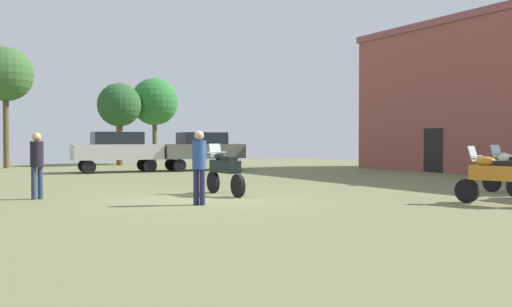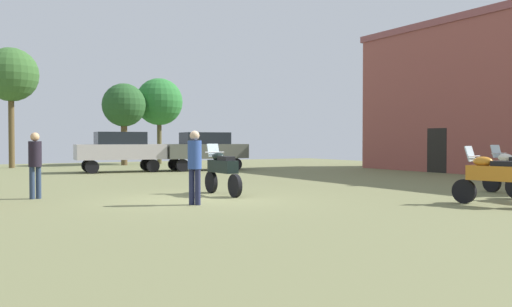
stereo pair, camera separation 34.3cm
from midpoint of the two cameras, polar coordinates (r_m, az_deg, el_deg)
The scene contains 10 objects.
ground_plane at distance 14.47m, azimuth -5.39°, elevation -4.93°, with size 44.00×52.00×0.02m.
motorcycle_3 at distance 14.29m, azimuth 24.44°, elevation -2.24°, with size 0.75×2.10×1.44m.
motorcycle_6 at distance 15.65m, azimuth -2.97°, elevation -1.74°, with size 0.62×2.16×1.48m.
car_1 at distance 28.58m, azimuth -5.08°, elevation 0.56°, with size 4.44×2.15×2.00m.
car_2 at distance 27.60m, azimuth -13.79°, elevation 0.50°, with size 4.45×2.20×2.00m.
person_1 at distance 13.26m, azimuth -5.76°, elevation -0.83°, with size 0.47×0.47×1.82m.
person_2 at distance 15.66m, azimuth -21.72°, elevation -0.64°, with size 0.40×0.40×1.80m.
tree_3 at distance 35.42m, azimuth -13.51°, elevation 4.92°, with size 2.75×2.75×5.21m.
tree_4 at distance 36.94m, azimuth -9.93°, elevation 5.37°, with size 3.15×3.15×5.76m.
tree_6 at distance 34.08m, azimuth -24.21°, elevation 7.54°, with size 3.07×3.07×6.89m.
Camera 2 is at (-5.79, -13.19, 1.60)m, focal length 37.87 mm.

